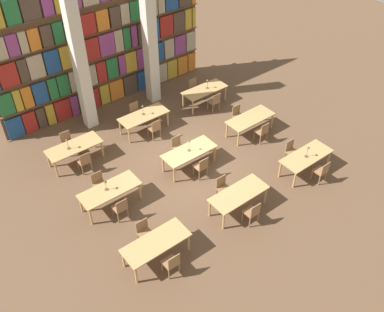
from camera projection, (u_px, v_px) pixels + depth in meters
ground_plane at (187, 166)px, 15.85m from camera, size 40.00×40.00×0.00m
bookshelf_bank at (104, 46)px, 17.49m from camera, size 9.50×0.35×5.50m
pillar_left at (79, 59)px, 15.90m from camera, size 0.47×0.47×6.00m
pillar_center at (150, 36)px, 17.37m from camera, size 0.47×0.47×6.00m
reading_table_0 at (156, 244)px, 12.30m from camera, size 2.01×0.84×0.75m
chair_0 at (172, 263)px, 12.01m from camera, size 0.42×0.40×0.89m
chair_1 at (144, 232)px, 12.85m from camera, size 0.42×0.40×0.89m
reading_table_1 at (239, 195)px, 13.79m from camera, size 2.01×0.84×0.75m
chair_2 at (252, 212)px, 13.46m from camera, size 0.42×0.40×0.89m
chair_3 at (223, 187)px, 14.30m from camera, size 0.42×0.40×0.89m
reading_table_2 at (306, 157)px, 15.21m from camera, size 2.01×0.84×0.75m
chair_4 at (322, 171)px, 14.92m from camera, size 0.42×0.40×0.89m
chair_5 at (291, 151)px, 15.77m from camera, size 0.42×0.40×0.89m
desk_lamp_0 at (308, 150)px, 14.91m from camera, size 0.14×0.14×0.46m
reading_table_3 at (110, 191)px, 13.92m from camera, size 2.01×0.84×0.75m
chair_6 at (121, 208)px, 13.60m from camera, size 0.42×0.40×0.89m
chair_7 at (99, 183)px, 14.45m from camera, size 0.42×0.40×0.89m
desk_lamp_1 at (106, 184)px, 13.68m from camera, size 0.14×0.14×0.40m
reading_table_4 at (189, 153)px, 15.41m from camera, size 2.01×0.84×0.75m
chair_8 at (201, 166)px, 15.10m from camera, size 0.42×0.40×0.89m
chair_9 at (178, 147)px, 15.95m from camera, size 0.42×0.40×0.89m
desk_lamp_2 at (189, 143)px, 15.14m from camera, size 0.14×0.14×0.50m
reading_table_5 at (250, 119)px, 16.97m from camera, size 2.01×0.84×0.75m
chair_10 at (262, 131)px, 16.66m from camera, size 0.42×0.40×0.89m
chair_11 at (238, 115)px, 17.50m from camera, size 0.42×0.40×0.89m
reading_table_6 at (74, 148)px, 15.61m from camera, size 2.01×0.84×0.75m
chair_12 at (85, 161)px, 15.32m from camera, size 0.42×0.40×0.89m
chair_13 at (67, 142)px, 16.16m from camera, size 0.42×0.40×0.89m
desk_lamp_3 at (67, 142)px, 15.25m from camera, size 0.14×0.14×0.45m
reading_table_7 at (144, 117)px, 17.11m from camera, size 2.01×0.84×0.75m
chair_14 at (155, 128)px, 16.82m from camera, size 0.42×0.40×0.89m
chair_15 at (136, 112)px, 17.66m from camera, size 0.42×0.40×0.89m
desk_lamp_4 at (143, 108)px, 16.89m from camera, size 0.14×0.14×0.45m
reading_table_8 at (205, 91)px, 18.58m from camera, size 2.01×0.84×0.75m
chair_16 at (215, 101)px, 18.27m from camera, size 0.42×0.40×0.89m
chair_17 at (194, 88)px, 19.11m from camera, size 0.42×0.40×0.89m
desk_lamp_5 at (207, 82)px, 18.40m from camera, size 0.14×0.14×0.45m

